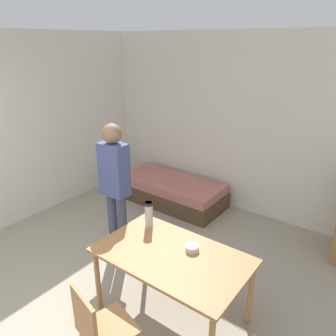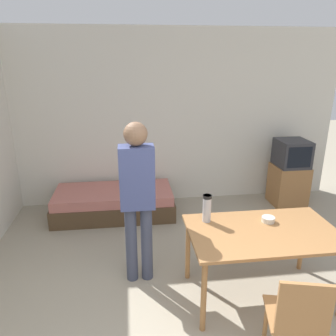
# 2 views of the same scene
# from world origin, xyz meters

# --- Properties ---
(wall_back) EXTENTS (5.57, 0.06, 2.70)m
(wall_back) POSITION_xyz_m (0.00, 3.56, 1.35)
(wall_back) COLOR silver
(wall_back) RESTS_ON ground_plane
(wall_left) EXTENTS (0.06, 4.53, 2.70)m
(wall_left) POSITION_xyz_m (-2.31, 1.76, 1.35)
(wall_left) COLOR silver
(wall_left) RESTS_ON ground_plane
(daybed) EXTENTS (1.76, 0.81, 0.40)m
(daybed) POSITION_xyz_m (-0.82, 3.04, 0.20)
(daybed) COLOR #4C3823
(daybed) RESTS_ON ground_plane
(dining_table) EXTENTS (1.40, 0.84, 0.73)m
(dining_table) POSITION_xyz_m (0.64, 1.07, 0.65)
(dining_table) COLOR #9E6B3D
(dining_table) RESTS_ON ground_plane
(wooden_chair) EXTENTS (0.47, 0.47, 0.87)m
(wooden_chair) POSITION_xyz_m (0.56, 0.23, 0.50)
(wooden_chair) COLOR #9E6B3D
(wooden_chair) RESTS_ON ground_plane
(person_standing) EXTENTS (0.34, 0.23, 1.70)m
(person_standing) POSITION_xyz_m (-0.51, 1.49, 1.00)
(person_standing) COLOR #3D4256
(person_standing) RESTS_ON ground_plane
(thermos_flask) EXTENTS (0.09, 0.09, 0.28)m
(thermos_flask) POSITION_xyz_m (0.16, 1.32, 0.88)
(thermos_flask) COLOR #B7B7BC
(thermos_flask) RESTS_ON dining_table
(mate_bowl) EXTENTS (0.13, 0.13, 0.05)m
(mate_bowl) POSITION_xyz_m (0.76, 1.23, 0.75)
(mate_bowl) COLOR beige
(mate_bowl) RESTS_ON dining_table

